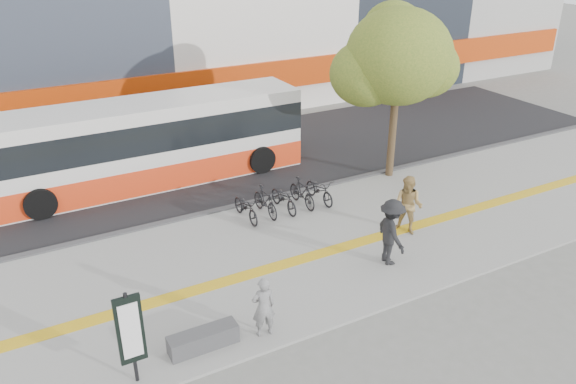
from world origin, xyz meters
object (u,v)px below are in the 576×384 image
pedestrian_tan (408,205)px  pedestrian_dark (391,232)px  seated_woman (263,307)px  street_tree (396,58)px  bus (148,145)px  signboard (130,331)px  bench (203,339)px

pedestrian_tan → pedestrian_dark: bearing=-83.6°
seated_woman → pedestrian_tan: (6.05, 2.25, 0.17)m
street_tree → bus: (-8.14, 3.68, -3.02)m
signboard → street_tree: street_tree is taller
bus → bench: bearing=-99.6°
bench → pedestrian_dark: bearing=8.6°
bus → pedestrian_tan: bearing=-52.9°
street_tree → seated_woman: street_tree is taller
street_tree → pedestrian_tan: (-2.33, -4.00, -3.50)m
bench → signboard: size_ratio=0.73×
bench → seated_woman: seated_woman is taller
bench → bus: 9.91m
signboard → pedestrian_dark: (7.52, 1.20, -0.32)m
bus → pedestrian_tan: (5.81, -7.68, -0.48)m
bench → bus: bus is taller
bench → pedestrian_dark: size_ratio=0.82×
bench → pedestrian_tan: 7.75m
street_tree → bench: bearing=-148.4°
signboard → pedestrian_tan: signboard is taller
bench → street_tree: (9.78, 6.02, 4.21)m
pedestrian_dark → bus: bearing=35.3°
street_tree → pedestrian_dark: (-3.86, -5.13, -3.46)m
signboard → bus: size_ratio=0.19×
seated_woman → bench: bearing=-2.9°
pedestrian_tan → signboard: bearing=-105.7°
bench → seated_woman: 1.52m
signboard → seated_woman: size_ratio=1.43×
bus → pedestrian_tan: bus is taller
pedestrian_dark → signboard: bearing=108.5°
bench → street_tree: size_ratio=0.25×
bench → bus: bearing=80.4°
street_tree → seated_woman: 11.07m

